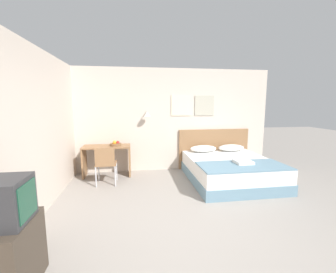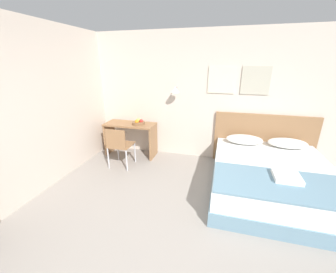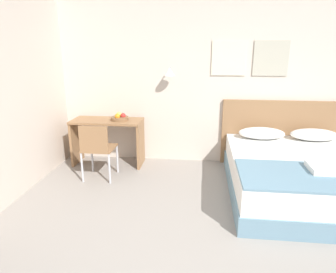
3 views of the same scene
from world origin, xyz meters
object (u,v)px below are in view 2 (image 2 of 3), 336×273
at_px(headboard, 263,140).
at_px(folded_towel_near_foot, 287,177).
at_px(fruit_bowl, 139,122).
at_px(bed, 271,179).
at_px(desk, 131,133).
at_px(desk_chair, 119,144).
at_px(pillow_left, 244,139).
at_px(throw_blanket, 283,184).
at_px(pillow_right, 288,143).

bearing_deg(headboard, folded_towel_near_foot, -87.30).
bearing_deg(fruit_bowl, bed, -16.99).
height_order(desk, desk_chair, desk_chair).
height_order(pillow_left, throw_blanket, pillow_left).
bearing_deg(throw_blanket, pillow_left, 105.13).
bearing_deg(pillow_right, folded_towel_near_foot, -103.75).
relative_size(headboard, folded_towel_near_foot, 5.60).
bearing_deg(folded_towel_near_foot, desk, 156.40).
bearing_deg(folded_towel_near_foot, bed, 98.92).
xyz_separation_m(throw_blanket, folded_towel_near_foot, (0.07, 0.15, 0.04)).
distance_m(bed, headboard, 1.11).
height_order(headboard, desk, headboard).
xyz_separation_m(headboard, throw_blanket, (0.00, -1.69, -0.01)).
xyz_separation_m(folded_towel_near_foot, desk_chair, (-2.84, 0.62, -0.06)).
relative_size(pillow_left, throw_blanket, 0.39).
distance_m(headboard, throw_blanket, 1.69).
xyz_separation_m(folded_towel_near_foot, fruit_bowl, (-2.67, 1.26, 0.22)).
relative_size(pillow_right, desk, 0.61).
bearing_deg(desk, folded_towel_near_foot, -23.60).
distance_m(bed, desk_chair, 2.78).
distance_m(throw_blanket, desk_chair, 2.87).
relative_size(pillow_left, fruit_bowl, 2.47).
height_order(bed, headboard, headboard).
bearing_deg(bed, throw_blanket, -90.00).
distance_m(bed, folded_towel_near_foot, 0.56).
relative_size(pillow_left, desk_chair, 0.82).
xyz_separation_m(bed, fruit_bowl, (-2.60, 0.79, 0.54)).
bearing_deg(desk, fruit_bowl, -1.08).
bearing_deg(pillow_left, desk_chair, -164.63).
distance_m(pillow_right, desk, 3.20).
relative_size(headboard, desk, 1.73).
xyz_separation_m(headboard, pillow_left, (-0.38, -0.27, 0.07)).
bearing_deg(pillow_right, desk, -179.76).
bearing_deg(fruit_bowl, pillow_right, 0.33).
bearing_deg(throw_blanket, fruit_bowl, 151.64).
relative_size(pillow_left, folded_towel_near_foot, 1.99).
relative_size(bed, folded_towel_near_foot, 6.06).
bearing_deg(folded_towel_near_foot, pillow_right, 76.25).
bearing_deg(fruit_bowl, desk, 178.92).
xyz_separation_m(headboard, folded_towel_near_foot, (0.07, -1.54, 0.04)).
bearing_deg(folded_towel_near_foot, throw_blanket, -116.30).
height_order(pillow_right, desk, desk).
distance_m(pillow_right, throw_blanket, 1.47).
bearing_deg(folded_towel_near_foot, pillow_left, 109.72).
xyz_separation_m(desk, fruit_bowl, (0.21, -0.00, 0.27)).
bearing_deg(throw_blanket, bed, 90.00).
bearing_deg(desk, headboard, 5.68).
bearing_deg(desk, pillow_left, 0.31).
bearing_deg(pillow_right, throw_blanket, -105.13).
bearing_deg(pillow_right, fruit_bowl, -179.67).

